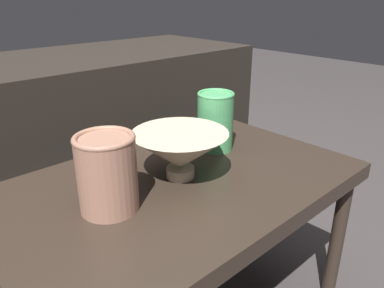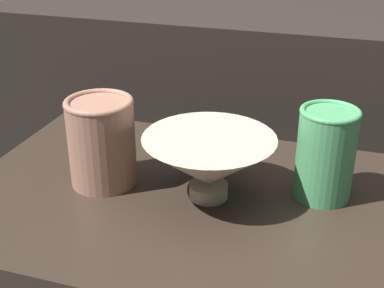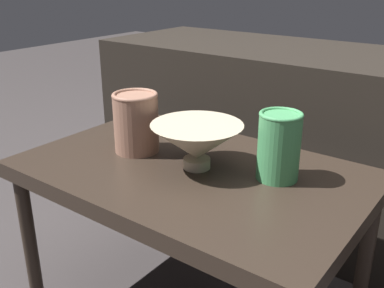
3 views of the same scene
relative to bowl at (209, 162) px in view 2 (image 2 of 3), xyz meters
The scene contains 5 objects.
table 0.11m from the bowl, 154.67° to the right, with size 0.80×0.52×0.41m.
couch_backdrop 0.62m from the bowl, 91.06° to the left, with size 1.38×0.50×0.61m.
bowl is the anchor object (origin of this frame).
vase_textured_left 0.19m from the bowl, behind, with size 0.11×0.11×0.15m.
vase_colorful_right 0.19m from the bowl, 19.39° to the left, with size 0.09×0.09×0.15m.
Camera 2 is at (0.22, -0.72, 0.87)m, focal length 50.00 mm.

